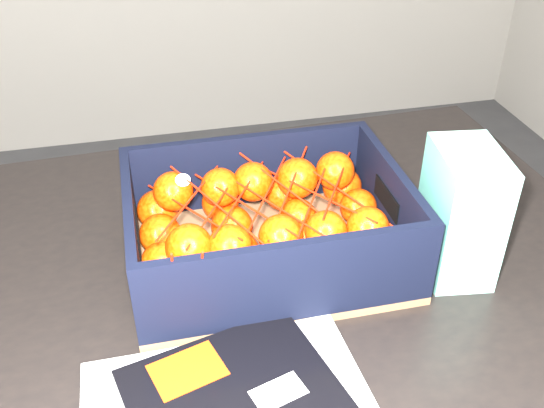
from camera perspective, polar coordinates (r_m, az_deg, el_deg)
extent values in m
cube|color=black|center=(0.83, -7.19, -8.90)|extent=(1.23, 0.85, 0.04)
cylinder|color=black|center=(1.46, 14.17, -6.91)|extent=(0.06, 0.06, 0.71)
cube|color=red|center=(0.70, -7.70, -14.72)|extent=(0.09, 0.07, 0.00)
cube|color=white|center=(0.67, 0.59, -16.72)|extent=(0.06, 0.05, 0.00)
cube|color=olive|center=(0.85, -0.46, -4.68)|extent=(0.36, 0.27, 0.01)
cube|color=black|center=(0.92, -2.21, 2.86)|extent=(0.36, 0.01, 0.12)
cube|color=black|center=(0.72, 1.76, -7.45)|extent=(0.36, 0.01, 0.12)
cube|color=black|center=(0.81, -12.49, -3.25)|extent=(0.01, 0.24, 0.12)
cube|color=black|center=(0.86, 10.69, -0.13)|extent=(0.01, 0.24, 0.12)
sphere|color=#FF3B05|center=(0.75, -9.32, -8.45)|extent=(0.05, 0.05, 0.05)
sphere|color=#FF3B05|center=(0.79, -9.86, -5.40)|extent=(0.06, 0.06, 0.06)
sphere|color=#FF3B05|center=(0.84, -10.11, -2.74)|extent=(0.06, 0.06, 0.06)
sphere|color=#FF3B05|center=(0.89, -10.37, -0.55)|extent=(0.06, 0.06, 0.06)
sphere|color=#FF3B05|center=(0.75, -2.38, -7.37)|extent=(0.05, 0.05, 0.05)
sphere|color=#FF3B05|center=(0.80, -3.23, -4.49)|extent=(0.06, 0.06, 0.06)
sphere|color=#FF3B05|center=(0.85, -3.67, -2.02)|extent=(0.06, 0.06, 0.06)
sphere|color=#FF3B05|center=(0.90, -4.71, 0.12)|extent=(0.05, 0.05, 0.05)
sphere|color=#FF3B05|center=(0.77, 4.52, -6.42)|extent=(0.06, 0.06, 0.06)
sphere|color=#FF3B05|center=(0.82, 3.19, -3.50)|extent=(0.06, 0.06, 0.06)
sphere|color=#FF3B05|center=(0.86, 2.33, -1.27)|extent=(0.05, 0.05, 0.05)
sphere|color=#FF3B05|center=(0.91, 0.93, 1.02)|extent=(0.05, 0.05, 0.05)
sphere|color=#FF3B05|center=(0.80, 10.65, -5.25)|extent=(0.06, 0.06, 0.06)
sphere|color=#FF3B05|center=(0.84, 8.87, -2.66)|extent=(0.05, 0.05, 0.05)
sphere|color=#FF3B05|center=(0.89, 7.84, -0.27)|extent=(0.05, 0.05, 0.05)
sphere|color=#FF3B05|center=(0.93, 6.38, 1.58)|extent=(0.06, 0.06, 0.06)
sphere|color=#FF3B05|center=(0.74, -7.54, -3.90)|extent=(0.06, 0.06, 0.06)
sphere|color=#FF3B05|center=(0.85, -8.98, 1.14)|extent=(0.05, 0.05, 0.05)
sphere|color=#FF3B05|center=(0.74, -3.82, -3.87)|extent=(0.05, 0.05, 0.05)
sphere|color=#FF3B05|center=(0.85, -4.72, 1.53)|extent=(0.05, 0.05, 0.05)
sphere|color=#FF3B05|center=(0.76, 0.79, -2.96)|extent=(0.05, 0.05, 0.05)
sphere|color=#FF3B05|center=(0.86, -1.74, 2.03)|extent=(0.05, 0.05, 0.05)
sphere|color=#FF3B05|center=(0.77, 4.92, -2.51)|extent=(0.05, 0.05, 0.05)
sphere|color=#FF3B05|center=(0.87, 2.32, 2.36)|extent=(0.06, 0.06, 0.06)
sphere|color=#FF3B05|center=(0.78, 8.69, -2.12)|extent=(0.05, 0.05, 0.05)
sphere|color=#FF3B05|center=(0.89, 5.76, 3.02)|extent=(0.05, 0.05, 0.05)
cylinder|color=red|center=(0.79, -7.33, -0.59)|extent=(0.10, 0.18, 0.03)
cylinder|color=red|center=(0.78, -4.96, -0.15)|extent=(0.10, 0.18, 0.02)
cylinder|color=red|center=(0.78, -2.65, 0.07)|extent=(0.10, 0.18, 0.01)
cylinder|color=red|center=(0.79, -0.42, 0.27)|extent=(0.10, 0.18, 0.01)
cylinder|color=red|center=(0.81, 1.62, 1.22)|extent=(0.10, 0.18, 0.03)
cylinder|color=red|center=(0.81, 4.00, 0.95)|extent=(0.10, 0.18, 0.02)
cylinder|color=red|center=(0.83, 5.89, 1.49)|extent=(0.10, 0.18, 0.02)
cylinder|color=red|center=(0.79, -7.46, 0.39)|extent=(0.10, 0.18, 0.02)
cylinder|color=red|center=(0.79, -5.06, -0.04)|extent=(0.10, 0.18, 0.01)
cylinder|color=red|center=(0.80, -2.87, 0.77)|extent=(0.10, 0.18, 0.02)
cylinder|color=red|center=(0.80, -0.60, 0.70)|extent=(0.10, 0.18, 0.00)
cylinder|color=red|center=(0.81, 1.58, 1.33)|extent=(0.10, 0.18, 0.02)
cylinder|color=red|center=(0.81, 3.96, 1.02)|extent=(0.10, 0.18, 0.01)
cylinder|color=red|center=(0.82, 5.99, 1.96)|extent=(0.10, 0.18, 0.03)
cylinder|color=red|center=(0.69, -8.93, -6.46)|extent=(0.00, 0.03, 0.09)
cylinder|color=red|center=(0.70, -6.47, -6.13)|extent=(0.01, 0.04, 0.08)
cube|color=white|center=(0.83, 16.78, -0.77)|extent=(0.09, 0.12, 0.17)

